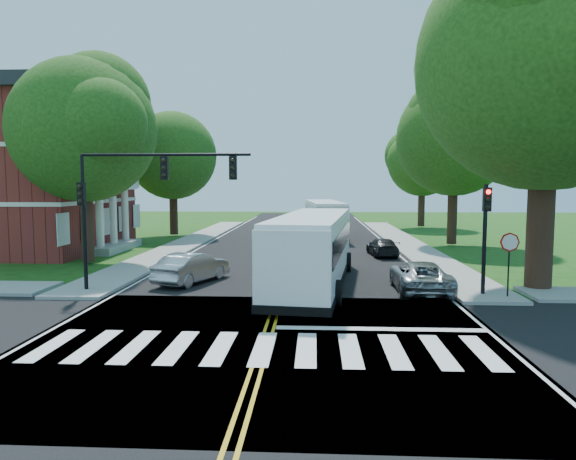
# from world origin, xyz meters

# --- Properties ---
(ground) EXTENTS (140.00, 140.00, 0.00)m
(ground) POSITION_xyz_m (0.00, 0.00, 0.00)
(ground) COLOR #184411
(ground) RESTS_ON ground
(road) EXTENTS (14.00, 96.00, 0.01)m
(road) POSITION_xyz_m (0.00, 18.00, 0.01)
(road) COLOR black
(road) RESTS_ON ground
(cross_road) EXTENTS (60.00, 12.00, 0.01)m
(cross_road) POSITION_xyz_m (0.00, 0.00, 0.01)
(cross_road) COLOR black
(cross_road) RESTS_ON ground
(center_line) EXTENTS (0.36, 70.00, 0.01)m
(center_line) POSITION_xyz_m (0.00, 22.00, 0.01)
(center_line) COLOR gold
(center_line) RESTS_ON road
(edge_line_w) EXTENTS (0.12, 70.00, 0.01)m
(edge_line_w) POSITION_xyz_m (-6.80, 22.00, 0.01)
(edge_line_w) COLOR silver
(edge_line_w) RESTS_ON road
(edge_line_e) EXTENTS (0.12, 70.00, 0.01)m
(edge_line_e) POSITION_xyz_m (6.80, 22.00, 0.01)
(edge_line_e) COLOR silver
(edge_line_e) RESTS_ON road
(crosswalk) EXTENTS (12.60, 3.00, 0.01)m
(crosswalk) POSITION_xyz_m (0.00, -0.50, 0.02)
(crosswalk) COLOR silver
(crosswalk) RESTS_ON road
(stop_bar) EXTENTS (6.60, 0.40, 0.01)m
(stop_bar) POSITION_xyz_m (3.50, 1.60, 0.02)
(stop_bar) COLOR silver
(stop_bar) RESTS_ON road
(sidewalk_nw) EXTENTS (2.60, 40.00, 0.15)m
(sidewalk_nw) POSITION_xyz_m (-8.30, 25.00, 0.07)
(sidewalk_nw) COLOR gray
(sidewalk_nw) RESTS_ON ground
(sidewalk_ne) EXTENTS (2.60, 40.00, 0.15)m
(sidewalk_ne) POSITION_xyz_m (8.30, 25.00, 0.07)
(sidewalk_ne) COLOR gray
(sidewalk_ne) RESTS_ON ground
(tree_ne_big) EXTENTS (10.80, 10.80, 14.91)m
(tree_ne_big) POSITION_xyz_m (11.00, 8.00, 9.62)
(tree_ne_big) COLOR black
(tree_ne_big) RESTS_ON ground
(tree_west_near) EXTENTS (8.00, 8.00, 11.40)m
(tree_west_near) POSITION_xyz_m (-11.50, 14.00, 7.53)
(tree_west_near) COLOR black
(tree_west_near) RESTS_ON ground
(tree_west_far) EXTENTS (7.60, 7.60, 10.67)m
(tree_west_far) POSITION_xyz_m (-11.00, 30.00, 7.00)
(tree_west_far) COLOR black
(tree_west_far) RESTS_ON ground
(tree_east_mid) EXTENTS (8.40, 8.40, 11.93)m
(tree_east_mid) POSITION_xyz_m (11.50, 24.00, 7.86)
(tree_east_mid) COLOR black
(tree_east_mid) RESTS_ON ground
(tree_east_far) EXTENTS (7.20, 7.20, 10.34)m
(tree_east_far) POSITION_xyz_m (12.50, 40.00, 6.86)
(tree_east_far) COLOR black
(tree_east_far) RESTS_ON ground
(signal_nw) EXTENTS (7.15, 0.46, 5.66)m
(signal_nw) POSITION_xyz_m (-5.86, 6.43, 4.38)
(signal_nw) COLOR black
(signal_nw) RESTS_ON ground
(signal_ne) EXTENTS (0.30, 0.46, 4.40)m
(signal_ne) POSITION_xyz_m (8.20, 6.44, 2.96)
(signal_ne) COLOR black
(signal_ne) RESTS_ON ground
(stop_sign) EXTENTS (0.76, 0.08, 2.53)m
(stop_sign) POSITION_xyz_m (9.00, 5.98, 2.03)
(stop_sign) COLOR black
(stop_sign) RESTS_ON ground
(bus_lead) EXTENTS (4.06, 12.56, 3.19)m
(bus_lead) POSITION_xyz_m (1.33, 8.47, 1.70)
(bus_lead) COLOR white
(bus_lead) RESTS_ON road
(bus_follow) EXTENTS (3.62, 12.01, 3.06)m
(bus_follow) POSITION_xyz_m (2.20, 29.87, 1.63)
(bus_follow) COLOR white
(bus_follow) RESTS_ON road
(hatchback) EXTENTS (2.94, 4.53, 1.41)m
(hatchback) POSITION_xyz_m (-4.25, 8.83, 0.72)
(hatchback) COLOR #A5A7AC
(hatchback) RESTS_ON road
(suv) EXTENTS (2.30, 4.77, 1.31)m
(suv) POSITION_xyz_m (5.87, 7.37, 0.67)
(suv) COLOR #A5A8AC
(suv) RESTS_ON road
(dark_sedan) EXTENTS (1.84, 3.94, 1.11)m
(dark_sedan) POSITION_xyz_m (5.69, 18.31, 0.57)
(dark_sedan) COLOR black
(dark_sedan) RESTS_ON road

